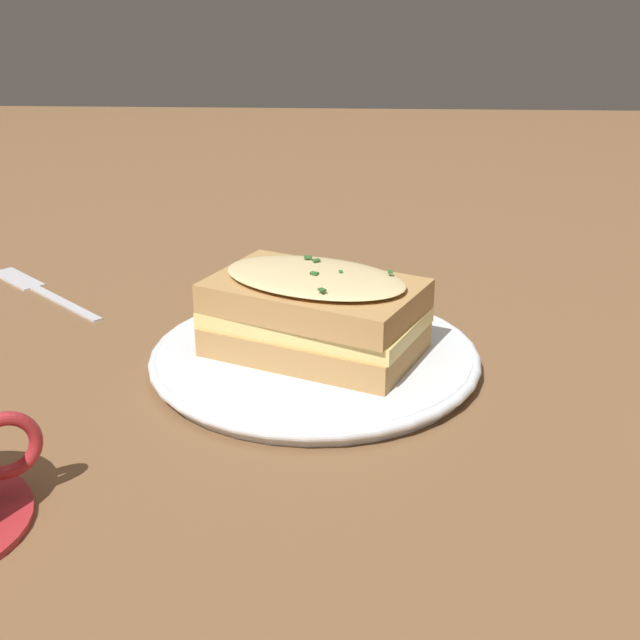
% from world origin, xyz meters
% --- Properties ---
extents(ground_plane, '(2.40, 2.40, 0.00)m').
position_xyz_m(ground_plane, '(0.00, 0.00, 0.00)').
color(ground_plane, brown).
extents(dinner_plate, '(0.25, 0.25, 0.01)m').
position_xyz_m(dinner_plate, '(0.00, 0.00, 0.01)').
color(dinner_plate, white).
rests_on(dinner_plate, ground_plane).
extents(sandwich, '(0.15, 0.18, 0.07)m').
position_xyz_m(sandwich, '(0.00, 0.00, 0.05)').
color(sandwich, '#B2844C').
rests_on(sandwich, dinner_plate).
extents(fork, '(0.13, 0.14, 0.00)m').
position_xyz_m(fork, '(-0.16, -0.27, 0.00)').
color(fork, silver).
rests_on(fork, ground_plane).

